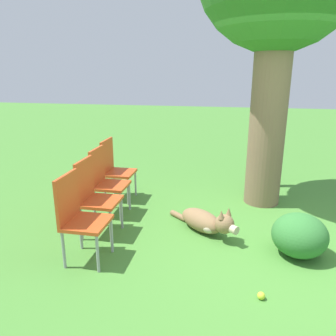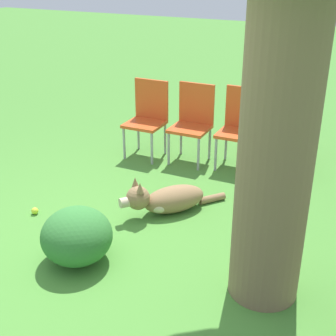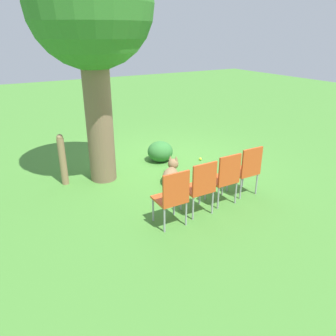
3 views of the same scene
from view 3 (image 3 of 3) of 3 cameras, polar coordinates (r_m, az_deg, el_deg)
The scene contains 10 objects.
ground_plane at distance 7.37m, azimuth -0.79°, elevation 0.62°, with size 30.00×30.00×0.00m, color #478433.
oak_tree at distance 6.22m, azimuth -13.39°, elevation 25.04°, with size 2.16×2.16×4.28m.
dog at distance 6.57m, azimuth 0.51°, elevation -0.87°, with size 0.92×0.79×0.41m.
fence_post at distance 6.56m, azimuth -17.88°, elevation 1.44°, with size 0.13×0.13×1.01m.
red_chair_0 at distance 5.99m, azimuth 13.57°, elevation -0.03°, with size 0.42×0.44×0.93m.
red_chair_1 at distance 5.59m, azimuth 9.89°, elevation -1.42°, with size 0.42×0.44×0.93m.
red_chair_2 at distance 5.21m, azimuth 5.65°, elevation -3.01°, with size 0.42×0.44×0.93m.
red_chair_3 at distance 4.87m, azimuth 0.78°, elevation -4.82°, with size 0.42×0.44×0.93m.
tennis_ball at distance 7.63m, azimuth 5.66°, elevation 1.59°, with size 0.07×0.07×0.07m.
low_shrub at distance 7.50m, azimuth -1.37°, elevation 2.91°, with size 0.58×0.58×0.46m.
Camera 3 is at (-5.95, 3.34, 2.77)m, focal length 35.00 mm.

